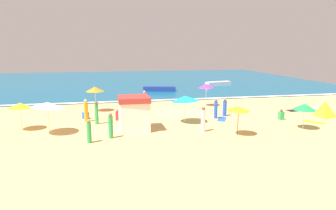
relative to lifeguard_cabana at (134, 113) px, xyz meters
name	(u,v)px	position (x,y,z in m)	size (l,w,h in m)	color
ground_plane	(180,112)	(4.84, 5.63, -1.28)	(60.00, 60.00, 0.00)	#E5B26B
ocean_water	(143,81)	(4.84, 33.63, -1.23)	(60.00, 44.00, 0.10)	#0F567A
wave_breaker_foam	(166,100)	(4.84, 11.93, -1.18)	(57.00, 0.70, 0.01)	white
lifeguard_cabana	(134,113)	(0.00, 0.00, 0.00)	(2.23, 2.30, 2.51)	white
beach_umbrella_0	(305,107)	(12.34, -2.25, 0.41)	(1.65, 1.66, 1.96)	silver
beach_umbrella_1	(95,89)	(-2.90, 7.45, 0.84)	(2.35, 2.35, 2.35)	silver
beach_umbrella_2	(206,86)	(8.19, 7.91, 0.83)	(1.64, 1.63, 2.35)	silver
beach_umbrella_3	(48,105)	(-5.92, 0.20, 0.78)	(3.09, 3.08, 2.39)	silver
beach_umbrella_4	(20,106)	(-8.08, 1.71, 0.55)	(2.22, 2.23, 2.07)	silver
beach_umbrella_5	(185,98)	(4.22, 1.40, 0.70)	(2.98, 2.96, 2.27)	silver
beach_umbrella_6	(239,109)	(6.84, -2.86, 0.60)	(2.10, 2.10, 2.08)	#4C3823
beach_tent	(325,109)	(16.96, 1.30, -0.62)	(2.42, 2.64, 1.31)	yellow
beachgoer_0	(121,109)	(-0.68, 4.36, -0.49)	(0.53, 0.53, 1.69)	orange
beachgoer_1	(203,120)	(4.80, -1.46, -0.40)	(0.41, 0.41, 1.83)	white
beachgoer_2	(111,126)	(-1.73, -1.74, -0.45)	(0.38, 0.38, 1.73)	green
beachgoer_3	(216,109)	(7.20, 2.40, -0.47)	(0.41, 0.41, 1.70)	blue
beachgoer_4	(281,115)	(12.41, 0.80, -0.89)	(0.42, 0.42, 0.91)	green
beachgoer_5	(97,113)	(-2.72, 2.39, -0.37)	(0.41, 0.41, 1.84)	green
beachgoer_6	(118,115)	(-1.03, 3.38, -0.86)	(0.38, 0.38, 0.96)	red
beachgoer_7	(86,115)	(-3.68, 4.46, -0.95)	(0.61, 0.61, 0.80)	blue
beachgoer_8	(86,111)	(-3.57, 3.40, -0.39)	(0.44, 0.44, 1.85)	orange
beachgoer_9	(225,108)	(8.29, 3.09, -0.54)	(0.42, 0.42, 1.58)	blue
beachgoer_10	(144,100)	(1.84, 8.13, -0.44)	(0.45, 0.45, 1.76)	#D84CA5
beachgoer_11	(89,132)	(-3.10, -2.51, -0.54)	(0.41, 0.41, 1.54)	green
beach_towel_0	(222,119)	(7.60, 1.93, -1.27)	(1.42, 1.90, 0.01)	blue
beach_towel_1	(292,111)	(15.54, 3.92, -1.27)	(1.01, 1.06, 0.01)	black
beach_towel_2	(314,109)	(18.31, 4.39, -1.27)	(1.46, 1.38, 0.01)	white
beach_towel_3	(137,127)	(0.29, 0.66, -1.27)	(1.72, 1.62, 0.01)	black
beach_towel_4	(314,122)	(14.55, -0.63, -1.27)	(1.42, 1.61, 0.01)	orange
small_boat_0	(218,84)	(15.33, 23.08, -0.85)	(4.32, 2.12, 0.65)	white
small_boat_1	(160,89)	(5.36, 19.18, -0.86)	(4.51, 2.19, 0.64)	navy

